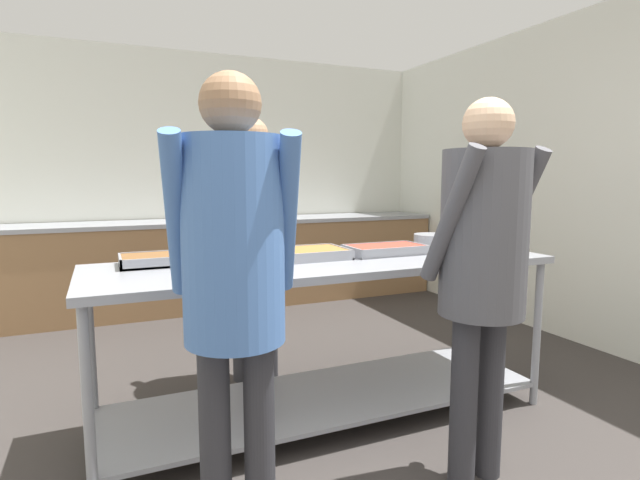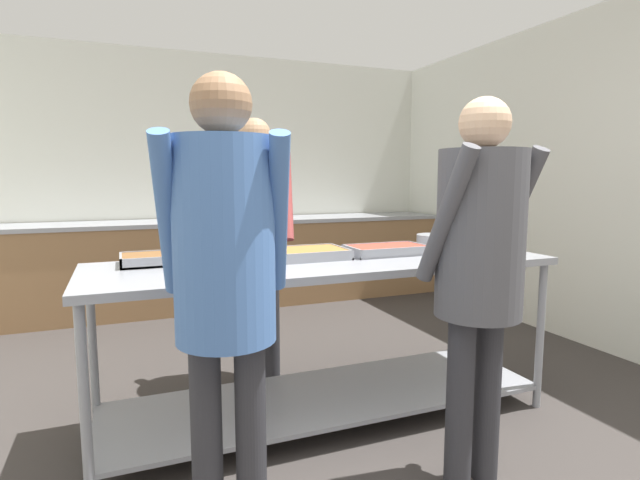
# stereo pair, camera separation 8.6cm
# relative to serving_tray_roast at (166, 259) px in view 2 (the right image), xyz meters

# --- Properties ---
(wall_rear) EXTENTS (5.11, 0.06, 2.65)m
(wall_rear) POSITION_rel_serving_tray_roast_xyz_m (0.73, 2.84, 0.40)
(wall_rear) COLOR silver
(wall_rear) RESTS_ON ground_plane
(wall_right) EXTENTS (0.06, 4.52, 2.65)m
(wall_right) POSITION_rel_serving_tray_roast_xyz_m (3.25, 0.64, 0.40)
(wall_right) COLOR silver
(wall_right) RESTS_ON ground_plane
(back_counter) EXTENTS (4.95, 0.65, 0.91)m
(back_counter) POSITION_rel_serving_tray_roast_xyz_m (0.73, 2.47, -0.46)
(back_counter) COLOR olive
(back_counter) RESTS_ON ground_plane
(serving_counter) EXTENTS (2.50, 0.79, 0.90)m
(serving_counter) POSITION_rel_serving_tray_roast_xyz_m (0.82, -0.23, -0.31)
(serving_counter) COLOR gray
(serving_counter) RESTS_ON ground_plane
(serving_tray_roast) EXTENTS (0.45, 0.27, 0.05)m
(serving_tray_roast) POSITION_rel_serving_tray_roast_xyz_m (0.00, 0.00, 0.00)
(serving_tray_roast) COLOR gray
(serving_tray_roast) RESTS_ON serving_counter
(plate_stack) EXTENTS (0.23, 0.23, 0.07)m
(plate_stack) POSITION_rel_serving_tray_roast_xyz_m (0.37, -0.19, 0.01)
(plate_stack) COLOR white
(plate_stack) RESTS_ON serving_counter
(serving_tray_vegetables) EXTENTS (0.44, 0.32, 0.05)m
(serving_tray_vegetables) POSITION_rel_serving_tray_roast_xyz_m (0.74, -0.12, 0.00)
(serving_tray_vegetables) COLOR gray
(serving_tray_vegetables) RESTS_ON serving_counter
(serving_tray_greens) EXTENTS (0.46, 0.26, 0.05)m
(serving_tray_greens) POSITION_rel_serving_tray_roast_xyz_m (1.23, -0.16, -0.00)
(serving_tray_greens) COLOR gray
(serving_tray_greens) RESTS_ON serving_counter
(sauce_pan) EXTENTS (0.38, 0.24, 0.08)m
(sauce_pan) POSITION_rel_serving_tray_roast_xyz_m (1.68, 0.00, 0.02)
(sauce_pan) COLOR gray
(sauce_pan) RESTS_ON serving_counter
(guest_serving_left) EXTENTS (0.48, 0.36, 1.67)m
(guest_serving_left) POSITION_rel_serving_tray_roast_xyz_m (1.18, -1.03, 0.11)
(guest_serving_left) COLOR #2D2D33
(guest_serving_left) RESTS_ON ground_plane
(guest_serving_right) EXTENTS (0.50, 0.41, 1.69)m
(guest_serving_right) POSITION_rel_serving_tray_roast_xyz_m (0.12, -0.99, 0.13)
(guest_serving_right) COLOR #2D2D33
(guest_serving_right) RESTS_ON ground_plane
(cook_behind_counter) EXTENTS (0.54, 0.43, 1.72)m
(cook_behind_counter) POSITION_rel_serving_tray_roast_xyz_m (0.60, 0.45, 0.14)
(cook_behind_counter) COLOR #2D2D33
(cook_behind_counter) RESTS_ON ground_plane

